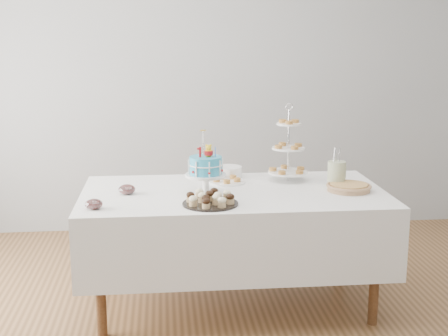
{
  "coord_description": "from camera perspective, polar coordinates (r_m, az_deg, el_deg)",
  "views": [
    {
      "loc": [
        -0.44,
        -3.51,
        1.75
      ],
      "look_at": [
        -0.06,
        0.3,
        0.92
      ],
      "focal_mm": 50.0,
      "sensor_mm": 36.0,
      "label": 1
    }
  ],
  "objects": [
    {
      "name": "floor",
      "position": [
        3.95,
        1.36,
        -14.1
      ],
      "size": [
        5.0,
        5.0,
        0.0
      ],
      "primitive_type": "plane",
      "color": "brown",
      "rests_on": "ground"
    },
    {
      "name": "cupcake_tray",
      "position": [
        3.64,
        -1.26,
        -2.81
      ],
      "size": [
        0.33,
        0.33,
        0.07
      ],
      "color": "black",
      "rests_on": "table"
    },
    {
      "name": "pastry_plate",
      "position": [
        4.18,
        0.27,
        -1.13
      ],
      "size": [
        0.25,
        0.25,
        0.04
      ],
      "color": "white",
      "rests_on": "table"
    },
    {
      "name": "table",
      "position": [
        4.02,
        0.87,
        -5.26
      ],
      "size": [
        1.92,
        1.02,
        0.77
      ],
      "color": "white",
      "rests_on": "floor"
    },
    {
      "name": "walls",
      "position": [
        3.56,
        1.47,
        5.75
      ],
      "size": [
        5.04,
        4.04,
        2.7
      ],
      "color": "#A4A7AA",
      "rests_on": "floor"
    },
    {
      "name": "jam_bowl_a",
      "position": [
        3.63,
        -11.81,
        -3.27
      ],
      "size": [
        0.1,
        0.1,
        0.06
      ],
      "color": "silver",
      "rests_on": "table"
    },
    {
      "name": "plate_stack",
      "position": [
        4.34,
        0.4,
        -0.34
      ],
      "size": [
        0.19,
        0.19,
        0.07
      ],
      "color": "white",
      "rests_on": "table"
    },
    {
      "name": "birthday_cake",
      "position": [
        3.89,
        -1.67,
        -0.74
      ],
      "size": [
        0.26,
        0.26,
        0.4
      ],
      "rotation": [
        0.0,
        0.0,
        0.14
      ],
      "color": "white",
      "rests_on": "table"
    },
    {
      "name": "tiered_stand",
      "position": [
        4.22,
        5.9,
        1.77
      ],
      "size": [
        0.27,
        0.27,
        0.53
      ],
      "color": "silver",
      "rests_on": "table"
    },
    {
      "name": "jam_bowl_b",
      "position": [
        3.93,
        -8.86,
        -1.96
      ],
      "size": [
        0.1,
        0.1,
        0.06
      ],
      "color": "silver",
      "rests_on": "table"
    },
    {
      "name": "utensil_pitcher",
      "position": [
        4.11,
        10.24,
        -0.46
      ],
      "size": [
        0.12,
        0.12,
        0.26
      ],
      "rotation": [
        0.0,
        0.0,
        0.08
      ],
      "color": "beige",
      "rests_on": "table"
    },
    {
      "name": "pie",
      "position": [
        4.04,
        11.33,
        -1.7
      ],
      "size": [
        0.29,
        0.29,
        0.05
      ],
      "color": "tan",
      "rests_on": "table"
    }
  ]
}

